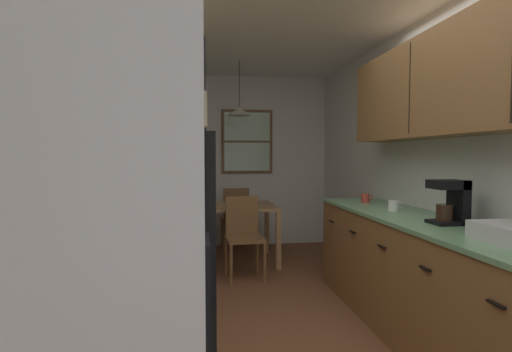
{
  "coord_description": "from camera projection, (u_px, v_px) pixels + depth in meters",
  "views": [
    {
      "loc": [
        -0.61,
        -2.23,
        1.36
      ],
      "look_at": [
        -0.08,
        1.49,
        1.16
      ],
      "focal_mm": 27.21,
      "sensor_mm": 36.0,
      "label": 1
    }
  ],
  "objects": [
    {
      "name": "wall_right",
      "position": [
        421.0,
        165.0,
        3.48
      ],
      "size": [
        0.1,
        9.0,
        2.55
      ],
      "primitive_type": "cube",
      "color": "silver",
      "rests_on": "ground"
    },
    {
      "name": "ground_plane",
      "position": [
        273.0,
        313.0,
        3.35
      ],
      "size": [
        12.0,
        12.0,
        0.0
      ],
      "primitive_type": "plane",
      "color": "brown"
    },
    {
      "name": "mug_spare",
      "position": [
        366.0,
        198.0,
        3.81
      ],
      "size": [
        0.12,
        0.08,
        0.09
      ],
      "color": "#BF3F33",
      "rests_on": "counter_right"
    },
    {
      "name": "counter_left",
      "position": [
        150.0,
        276.0,
        2.94
      ],
      "size": [
        0.64,
        1.99,
        0.9
      ],
      "color": "brown",
      "rests_on": "ground"
    },
    {
      "name": "back_window",
      "position": [
        247.0,
        142.0,
        5.83
      ],
      "size": [
        0.77,
        0.05,
        0.95
      ],
      "color": "brown"
    },
    {
      "name": "dining_chair_near",
      "position": [
        244.0,
        233.0,
        4.32
      ],
      "size": [
        0.43,
        0.43,
        0.9
      ],
      "color": "brown",
      "rests_on": "ground"
    },
    {
      "name": "refrigerator",
      "position": [
        61.0,
        346.0,
        0.94
      ],
      "size": [
        0.72,
        0.77,
        1.8
      ],
      "color": "white",
      "rests_on": "ground"
    },
    {
      "name": "upper_cabinets_right",
      "position": [
        474.0,
        76.0,
        2.5
      ],
      "size": [
        0.33,
        3.01,
        0.75
      ],
      "color": "brown"
    },
    {
      "name": "ceiling_slab",
      "position": [
        274.0,
        8.0,
        3.22
      ],
      "size": [
        4.4,
        9.0,
        0.08
      ],
      "primitive_type": "cube",
      "color": "white"
    },
    {
      "name": "coffee_maker",
      "position": [
        452.0,
        201.0,
        2.61
      ],
      "size": [
        0.22,
        0.18,
        0.3
      ],
      "color": "black",
      "rests_on": "counter_right"
    },
    {
      "name": "mug_by_coffeemaker",
      "position": [
        394.0,
        206.0,
        3.24
      ],
      "size": [
        0.12,
        0.09,
        0.09
      ],
      "color": "white",
      "rests_on": "counter_right"
    },
    {
      "name": "upper_cabinets_left",
      "position": [
        126.0,
        90.0,
        2.79
      ],
      "size": [
        0.33,
        2.07,
        0.66
      ],
      "color": "brown"
    },
    {
      "name": "dish_rack",
      "position": [
        511.0,
        234.0,
        2.05
      ],
      "size": [
        0.28,
        0.34,
        0.1
      ],
      "primitive_type": "cube",
      "color": "silver",
      "rests_on": "counter_right"
    },
    {
      "name": "dining_table",
      "position": [
        240.0,
        214.0,
        4.96
      ],
      "size": [
        0.91,
        0.88,
        0.73
      ],
      "color": "#A87F51",
      "rests_on": "ground"
    },
    {
      "name": "dining_chair_far",
      "position": [
        236.0,
        215.0,
        5.6
      ],
      "size": [
        0.4,
        0.4,
        0.9
      ],
      "color": "brown",
      "rests_on": "ground"
    },
    {
      "name": "microwave_over_range",
      "position": [
        77.0,
        88.0,
        1.58
      ],
      "size": [
        0.39,
        0.63,
        0.31
      ],
      "color": "black"
    },
    {
      "name": "counter_right",
      "position": [
        444.0,
        291.0,
        2.6
      ],
      "size": [
        0.64,
        3.33,
        0.9
      ],
      "color": "brown",
      "rests_on": "ground"
    },
    {
      "name": "storage_canister",
      "position": [
        128.0,
        227.0,
        2.07
      ],
      "size": [
        0.13,
        0.13,
        0.17
      ],
      "color": "#D84C19",
      "rests_on": "counter_left"
    },
    {
      "name": "wall_back",
      "position": [
        241.0,
        161.0,
        5.9
      ],
      "size": [
        4.4,
        0.1,
        2.55
      ],
      "primitive_type": "cube",
      "color": "silver",
      "rests_on": "ground"
    },
    {
      "name": "wall_left",
      "position": [
        107.0,
        166.0,
        3.09
      ],
      "size": [
        0.1,
        9.0,
        2.55
      ],
      "primitive_type": "cube",
      "color": "silver",
      "rests_on": "ground"
    },
    {
      "name": "pendant_light",
      "position": [
        239.0,
        111.0,
        4.89
      ],
      "size": [
        0.31,
        0.31,
        0.68
      ],
      "color": "black"
    },
    {
      "name": "trash_bin",
      "position": [
        193.0,
        252.0,
        4.3
      ],
      "size": [
        0.31,
        0.31,
        0.58
      ],
      "primitive_type": "cylinder",
      "color": "white",
      "rests_on": "ground"
    },
    {
      "name": "dish_towel",
      "position": [
        196.0,
        336.0,
        1.85
      ],
      "size": [
        0.02,
        0.16,
        0.24
      ],
      "primitive_type": "cube",
      "color": "white"
    },
    {
      "name": "table_serving_bowl",
      "position": [
        237.0,
        203.0,
        4.94
      ],
      "size": [
        0.2,
        0.2,
        0.06
      ],
      "primitive_type": "cylinder",
      "color": "#E0D14C",
      "rests_on": "dining_table"
    }
  ]
}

